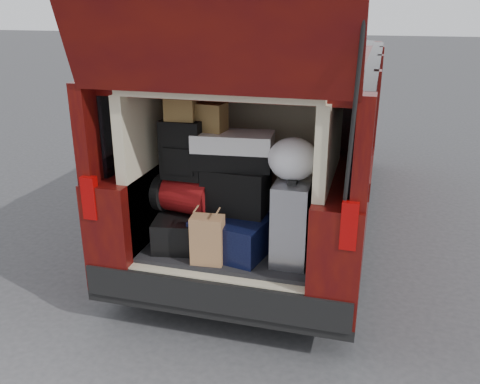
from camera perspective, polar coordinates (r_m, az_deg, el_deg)
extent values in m
plane|color=#353538|center=(3.98, -1.42, -14.03)|extent=(80.00, 80.00, 0.00)
cylinder|color=black|center=(4.41, -10.23, -5.93)|extent=(0.24, 0.64, 0.64)
cylinder|color=black|center=(4.03, 11.60, -8.65)|extent=(0.24, 0.64, 0.64)
cylinder|color=black|center=(7.33, 0.80, 5.05)|extent=(0.24, 0.64, 0.64)
cylinder|color=black|center=(7.11, 13.72, 3.98)|extent=(0.24, 0.64, 0.64)
cube|color=black|center=(5.67, 4.64, -0.29)|extent=(1.90, 4.85, 0.08)
cube|color=#3F080B|center=(5.72, -3.00, 4.58)|extent=(0.33, 4.85, 0.80)
cube|color=#3F080B|center=(5.44, 12.91, 3.28)|extent=(0.33, 4.85, 0.80)
cube|color=#3F080B|center=(5.33, 5.10, 14.67)|extent=(1.82, 4.46, 0.10)
cube|color=black|center=(5.50, -4.44, 11.81)|extent=(0.12, 4.25, 0.68)
cube|color=black|center=(5.18, 14.56, 10.72)|extent=(0.12, 4.25, 0.68)
cube|color=black|center=(3.53, -2.86, -11.20)|extent=(1.86, 0.16, 0.22)
cube|color=#990505|center=(3.57, -16.47, -0.62)|extent=(0.10, 0.06, 0.30)
cube|color=#990505|center=(3.07, 12.16, -3.69)|extent=(0.10, 0.06, 0.30)
cube|color=black|center=(3.95, -0.32, -5.60)|extent=(1.24, 1.05, 0.06)
cube|color=beige|center=(3.95, -9.61, 3.53)|extent=(0.08, 1.05, 1.15)
cube|color=beige|center=(3.61, 9.80, 1.93)|extent=(0.08, 1.05, 1.15)
cube|color=beige|center=(4.24, 1.71, 4.97)|extent=(1.34, 0.06, 1.15)
cube|color=beige|center=(3.59, -0.36, 12.06)|extent=(1.34, 1.05, 0.06)
cube|color=#3F080B|center=(2.85, -4.70, 20.55)|extent=(1.75, 0.38, 1.02)
cylinder|color=black|center=(2.81, 12.60, 7.61)|extent=(0.02, 0.90, 0.76)
cube|color=black|center=(4.06, -0.31, -8.71)|extent=(1.24, 1.05, 0.55)
cube|color=black|center=(3.87, -5.96, -3.88)|extent=(0.52, 0.64, 0.23)
cube|color=black|center=(3.75, -0.24, -4.29)|extent=(0.61, 0.70, 0.27)
cube|color=silver|center=(3.53, 5.87, -3.27)|extent=(0.25, 0.39, 0.58)
cube|color=#A7794B|center=(3.52, -3.67, -5.38)|extent=(0.23, 0.16, 0.34)
cube|color=maroon|center=(3.79, -6.16, -0.29)|extent=(0.46, 0.34, 0.27)
cube|color=black|center=(3.67, -0.48, 0.19)|extent=(0.47, 0.29, 0.33)
cube|color=black|center=(3.68, -6.46, 4.75)|extent=(0.30, 0.18, 0.43)
cube|color=white|center=(3.62, -0.79, 4.73)|extent=(0.59, 0.35, 0.25)
cube|color=olive|center=(3.63, -6.61, 9.56)|extent=(0.23, 0.19, 0.19)
cube|color=olive|center=(3.63, -3.25, 8.42)|extent=(0.22, 0.19, 0.20)
ellipsoid|color=white|center=(3.41, 5.96, 3.71)|extent=(0.34, 0.31, 0.29)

